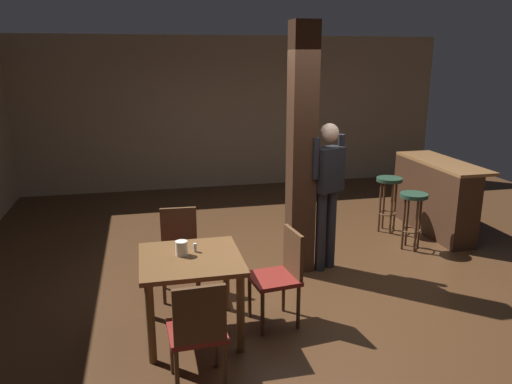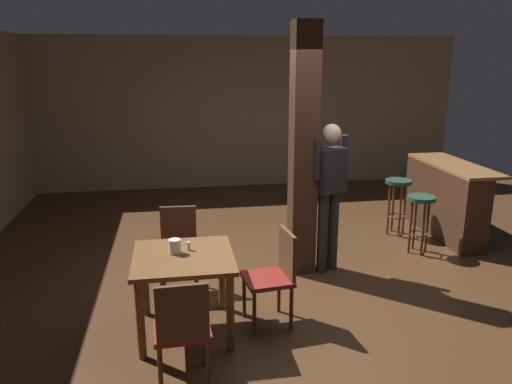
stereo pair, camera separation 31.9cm
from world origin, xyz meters
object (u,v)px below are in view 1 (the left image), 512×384
object	(u,v)px
bar_counter	(434,196)
bar_stool_mid	(389,191)
salt_shaker	(195,248)
bar_stool_near	(413,207)
chair_north	(180,247)
dining_table	(191,271)
chair_south	(198,329)
standing_person	(327,186)
napkin_cup	(182,248)
chair_east	(281,272)

from	to	relation	value
bar_counter	bar_stool_mid	size ratio (longest dim) A/B	2.07
salt_shaker	bar_stool_near	world-z (taller)	salt_shaker
chair_north	bar_stool_near	distance (m)	3.07
dining_table	chair_south	size ratio (longest dim) A/B	0.99
chair_north	bar_stool_mid	xyz separation A→B (m)	(3.03, 1.27, 0.08)
standing_person	bar_stool_near	size ratio (longest dim) A/B	2.31
bar_counter	napkin_cup	bearing A→B (deg)	-152.25
chair_south	napkin_cup	world-z (taller)	chair_south
chair_east	bar_counter	distance (m)	3.43
napkin_cup	bar_stool_mid	bearing A→B (deg)	34.09
bar_counter	bar_stool_mid	xyz separation A→B (m)	(-0.64, 0.13, 0.07)
napkin_cup	bar_stool_near	xyz separation A→B (m)	(3.05, 1.38, -0.25)
dining_table	chair_east	bearing A→B (deg)	1.88
bar_counter	bar_stool_mid	bearing A→B (deg)	168.76
napkin_cup	bar_stool_mid	world-z (taller)	napkin_cup
dining_table	salt_shaker	xyz separation A→B (m)	(0.05, 0.11, 0.17)
chair_east	bar_stool_mid	bearing A→B (deg)	44.26
bar_counter	bar_stool_mid	distance (m)	0.65
napkin_cup	chair_north	bearing A→B (deg)	87.57
chair_north	salt_shaker	size ratio (longest dim) A/B	11.38
napkin_cup	salt_shaker	bearing A→B (deg)	23.06
bar_stool_mid	salt_shaker	bearing A→B (deg)	-145.50
bar_counter	bar_stool_near	world-z (taller)	bar_counter
salt_shaker	bar_counter	distance (m)	4.06
standing_person	salt_shaker	bearing A→B (deg)	-148.64
dining_table	salt_shaker	world-z (taller)	salt_shaker
chair_north	salt_shaker	xyz separation A→B (m)	(0.09, -0.75, 0.28)
dining_table	bar_stool_mid	xyz separation A→B (m)	(2.99, 2.13, -0.02)
chair_south	salt_shaker	bearing A→B (deg)	84.60
dining_table	standing_person	xyz separation A→B (m)	(1.67, 1.10, 0.39)
dining_table	bar_stool_mid	size ratio (longest dim) A/B	1.12
salt_shaker	bar_stool_mid	distance (m)	3.57
dining_table	bar_stool_mid	bearing A→B (deg)	35.48
napkin_cup	standing_person	bearing A→B (deg)	30.81
salt_shaker	bar_counter	xyz separation A→B (m)	(3.58, 1.90, -0.27)
salt_shaker	chair_north	bearing A→B (deg)	96.74
chair_south	bar_counter	xyz separation A→B (m)	(3.67, 2.81, 0.01)
standing_person	bar_stool_near	bearing A→B (deg)	14.67
salt_shaker	bar_counter	bearing A→B (deg)	27.90
chair_north	bar_stool_mid	distance (m)	3.29
chair_south	chair_north	size ratio (longest dim) A/B	1.00
dining_table	chair_north	bearing A→B (deg)	92.36
chair_east	standing_person	world-z (taller)	standing_person
salt_shaker	bar_stool_near	xyz separation A→B (m)	(2.93, 1.33, -0.22)
dining_table	bar_counter	distance (m)	4.15
chair_east	bar_stool_near	size ratio (longest dim) A/B	1.19
bar_stool_mid	dining_table	bearing A→B (deg)	-144.52
bar_counter	chair_south	bearing A→B (deg)	-142.49
chair_north	standing_person	size ratio (longest dim) A/B	0.52
salt_shaker	standing_person	xyz separation A→B (m)	(1.62, 0.99, 0.22)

